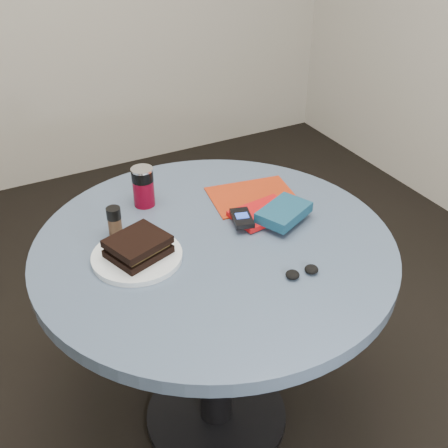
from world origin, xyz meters
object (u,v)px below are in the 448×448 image
table (215,288)px  sandwich (138,246)px  soda_can (143,187)px  plate (137,256)px  pepper_grinder (115,222)px  novel (284,212)px  red_book (263,213)px  magazine (252,196)px  mp3_player (242,218)px  headphones (302,272)px

table → sandwich: (-0.21, 0.02, 0.20)m
soda_can → table: bearing=-70.5°
plate → pepper_grinder: 0.13m
table → sandwich: 0.29m
sandwich → novel: size_ratio=1.13×
table → red_book: red_book is taller
soda_can → novel: 0.43m
sandwich → table: bearing=-6.2°
magazine → novel: (0.01, -0.17, 0.03)m
sandwich → novel: sandwich is taller
pepper_grinder → mp3_player: pepper_grinder is taller
headphones → mp3_player: bearing=95.3°
red_book → novel: bearing=-63.8°
novel → mp3_player: size_ratio=1.49×
headphones → table: bearing=119.2°
sandwich → mp3_player: bearing=2.1°
sandwich → magazine: (0.43, 0.14, -0.04)m
table → pepper_grinder: pepper_grinder is taller
novel → soda_can: bearing=114.0°
plate → red_book: bearing=3.5°
red_book → novel: 0.07m
table → headphones: headphones is taller
table → plate: bearing=173.1°
plate → magazine: (0.43, 0.14, -0.01)m
magazine → headphones: headphones is taller
plate → red_book: size_ratio=1.34×
soda_can → magazine: (0.31, -0.11, -0.06)m
table → plate: size_ratio=4.18×
soda_can → mp3_player: (0.20, -0.24, -0.03)m
soda_can → red_book: (0.28, -0.23, -0.05)m
table → headphones: 0.32m
red_book → mp3_player: size_ratio=1.70×
red_book → mp3_player: bearing=-175.6°
soda_can → novel: size_ratio=0.79×
table → red_book: (0.18, 0.05, 0.18)m
magazine → novel: size_ratio=1.65×
red_book → novel: novel is taller
magazine → mp3_player: (-0.11, -0.13, 0.02)m
table → red_book: size_ratio=5.61×
sandwich → mp3_player: sandwich is taller
plate → soda_can: (0.12, 0.25, 0.05)m
magazine → red_book: (-0.03, -0.11, 0.01)m
sandwich → novel: bearing=-3.8°
headphones → pepper_grinder: bearing=132.9°
plate → headphones: bearing=-36.9°
red_book → sandwich: bearing=176.9°
mp3_player → sandwich: bearing=-177.9°
soda_can → red_book: bearing=-38.6°
soda_can → mp3_player: bearing=-49.9°
red_book → pepper_grinder: bearing=158.8°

